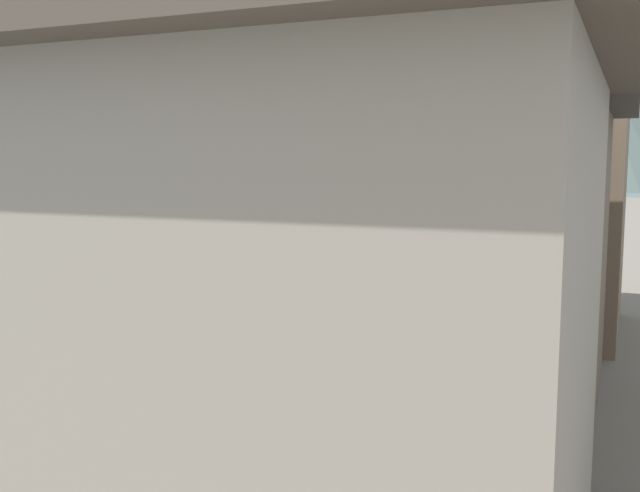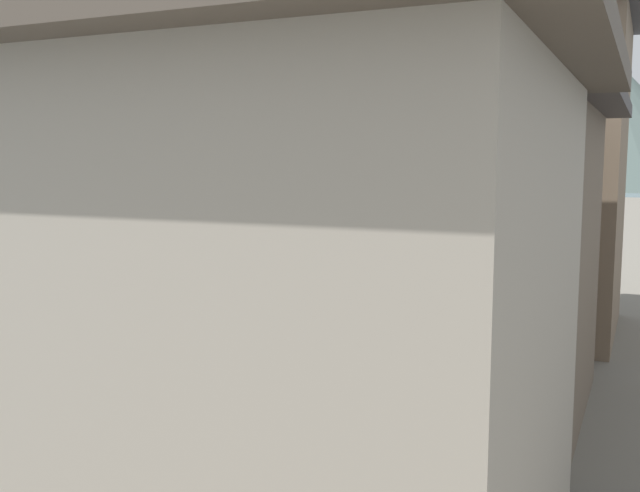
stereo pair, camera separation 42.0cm
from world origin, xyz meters
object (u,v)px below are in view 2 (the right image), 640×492
object	(u,v)px
mooring_post_dock_mid	(368,327)
boat_moored_nearest	(235,397)
boat_moored_third	(531,228)
house_waterfront_nearest	(301,301)
house_waterfront_second	(450,239)
mooring_post_dock_far	(440,285)
boat_moored_far	(485,252)
house_waterfront_tall	(521,162)
boat_moored_second	(379,223)

from	to	relation	value
mooring_post_dock_mid	boat_moored_nearest	bearing A→B (deg)	-119.75
boat_moored_third	house_waterfront_nearest	world-z (taller)	house_waterfront_nearest
house_waterfront_nearest	house_waterfront_second	size ratio (longest dim) A/B	1.01
boat_moored_nearest	mooring_post_dock_mid	bearing A→B (deg)	60.25
mooring_post_dock_far	boat_moored_third	bearing A→B (deg)	93.03
house_waterfront_second	mooring_post_dock_far	bearing A→B (deg)	105.76
house_waterfront_nearest	mooring_post_dock_mid	bearing A→B (deg)	106.82
boat_moored_nearest	house_waterfront_nearest	world-z (taller)	house_waterfront_nearest
boat_moored_nearest	boat_moored_far	xyz separation A→B (m)	(-0.09, 26.21, -0.01)
mooring_post_dock_mid	house_waterfront_second	bearing A→B (deg)	-50.86
house_waterfront_tall	mooring_post_dock_far	bearing A→B (deg)	131.05
boat_moored_nearest	boat_moored_far	distance (m)	26.21
boat_moored_nearest	mooring_post_dock_far	bearing A→B (deg)	79.46
boat_moored_far	house_waterfront_nearest	distance (m)	33.22
house_waterfront_tall	mooring_post_dock_far	world-z (taller)	house_waterfront_tall
boat_moored_nearest	boat_moored_far	bearing A→B (deg)	90.20
boat_moored_third	boat_moored_far	world-z (taller)	boat_moored_third
boat_moored_far	mooring_post_dock_far	distance (m)	16.58
house_waterfront_nearest	house_waterfront_tall	bearing A→B (deg)	89.79
boat_moored_nearest	boat_moored_third	distance (m)	40.96
house_waterfront_second	boat_moored_third	bearing A→B (deg)	96.22
house_waterfront_tall	mooring_post_dock_mid	distance (m)	5.87
boat_moored_second	mooring_post_dock_mid	size ratio (longest dim) A/B	5.94
house_waterfront_second	boat_moored_second	bearing A→B (deg)	111.41
boat_moored_nearest	boat_moored_second	world-z (taller)	boat_moored_nearest
boat_moored_far	house_waterfront_nearest	world-z (taller)	house_waterfront_nearest
boat_moored_second	boat_moored_third	world-z (taller)	boat_moored_third
house_waterfront_nearest	boat_moored_nearest	bearing A→B (deg)	126.25
boat_moored_nearest	house_waterfront_second	world-z (taller)	house_waterfront_second
boat_moored_second	house_waterfront_nearest	xyz separation A→B (m)	(16.27, -47.47, 3.74)
boat_moored_nearest	mooring_post_dock_far	world-z (taller)	mooring_post_dock_far
boat_moored_far	mooring_post_dock_mid	world-z (taller)	mooring_post_dock_mid
mooring_post_dock_mid	mooring_post_dock_far	world-z (taller)	mooring_post_dock_mid
boat_moored_nearest	boat_moored_second	distance (m)	42.61
mooring_post_dock_mid	house_waterfront_tall	bearing A→B (deg)	47.20
house_waterfront_tall	mooring_post_dock_mid	world-z (taller)	house_waterfront_tall
house_waterfront_nearest	mooring_post_dock_mid	xyz separation A→B (m)	(-2.91, 9.63, -2.64)
boat_moored_nearest	mooring_post_dock_far	size ratio (longest dim) A/B	6.85
boat_moored_far	mooring_post_dock_far	bearing A→B (deg)	-83.37
boat_moored_second	house_waterfront_tall	distance (m)	38.62
boat_moored_second	boat_moored_far	bearing A→B (deg)	-52.29
boat_moored_second	boat_moored_third	bearing A→B (deg)	-0.27
boat_moored_far	house_waterfront_second	xyz separation A→B (m)	(4.76, -26.53, 3.68)
boat_moored_nearest	house_waterfront_tall	size ratio (longest dim) A/B	0.55
boat_moored_third	house_waterfront_tall	size ratio (longest dim) A/B	0.54
house_waterfront_nearest	house_waterfront_tall	distance (m)	12.90
house_waterfront_nearest	mooring_post_dock_far	xyz separation A→B (m)	(-2.91, 16.23, -2.66)
boat_moored_far	house_waterfront_tall	world-z (taller)	house_waterfront_tall
house_waterfront_nearest	house_waterfront_second	world-z (taller)	same
mooring_post_dock_far	mooring_post_dock_mid	bearing A→B (deg)	-90.00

